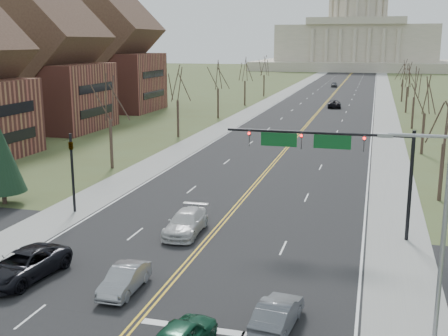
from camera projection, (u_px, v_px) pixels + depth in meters
The scene contains 32 objects.
ground at pixel (146, 310), 26.89m from camera, with size 600.00×600.00×0.00m, color #4B5329.
road at pixel (331, 97), 130.50m from camera, with size 20.00×380.00×0.01m, color black.
cross_road at pixel (187, 264), 32.54m from camera, with size 120.00×14.00×0.01m, color black.
sidewalk_left at pixel (280, 96), 133.54m from camera, with size 4.00×380.00×0.03m, color gray.
sidewalk_right at pixel (384, 98), 127.45m from camera, with size 4.00×380.00×0.03m, color gray.
center_line at pixel (331, 97), 130.50m from camera, with size 0.42×380.00×0.01m, color gold.
edge_line_left at pixel (289, 96), 132.99m from camera, with size 0.15×380.00×0.01m, color silver.
edge_line_right at pixel (374, 98), 128.01m from camera, with size 0.15×380.00×0.01m, color silver.
stop_bar at pixel (243, 334), 24.67m from camera, with size 9.50×0.50×0.01m, color silver.
capitol at pixel (356, 38), 259.17m from camera, with size 90.00×60.00×50.00m.
signal_mast at pixel (331, 149), 36.45m from camera, with size 12.12×0.44×7.20m.
signal_left at pixel (72, 164), 41.71m from camera, with size 0.32×0.36×6.00m.
street_light at pixel (437, 229), 22.51m from camera, with size 2.90×0.25×9.07m.
tree_r_0 at pixel (446, 120), 44.12m from camera, with size 3.74×3.74×8.50m.
tree_l_0 at pixel (109, 100), 55.67m from camera, with size 3.96×3.96×9.00m.
tree_r_1 at pixel (426, 97), 62.96m from camera, with size 3.74×3.74×8.50m.
tree_l_1 at pixel (177, 85), 74.51m from camera, with size 3.96×3.96×9.00m.
tree_r_2 at pixel (415, 84), 81.80m from camera, with size 3.74×3.74×8.50m.
tree_l_2 at pixel (218, 77), 93.35m from camera, with size 3.96×3.96×9.00m.
tree_r_3 at pixel (408, 76), 100.64m from camera, with size 3.74×3.74×8.50m.
tree_l_3 at pixel (245, 71), 112.19m from camera, with size 3.96×3.96×9.00m.
tree_r_4 at pixel (404, 71), 119.47m from camera, with size 3.74×3.74×8.50m.
tree_l_4 at pixel (264, 67), 131.03m from camera, with size 3.96×3.96×9.00m.
conifer_l at pixel (1, 158), 43.82m from camera, with size 3.64×3.64×6.50m.
bldg_left_mid at pixel (48, 70), 81.25m from camera, with size 15.10×14.28×20.75m.
bldg_left_far at pixel (110, 59), 104.14m from camera, with size 17.10×14.28×23.25m.
car_nb_outer_lead at pixel (277, 314), 25.05m from camera, with size 1.48×4.24×1.40m, color #56595E.
car_sb_inner_lead at pixel (124, 279), 28.78m from camera, with size 1.41×4.03×1.33m, color gray.
car_sb_outer_lead at pixel (24, 265), 30.32m from camera, with size 2.59×5.62×1.56m, color black.
car_sb_inner_second at pixel (186, 223), 37.50m from camera, with size 2.12×5.22×1.51m, color silver.
car_far_nb at pixel (334, 104), 109.60m from camera, with size 2.47×5.37×1.49m, color black.
car_far_sb at pixel (334, 85), 159.39m from camera, with size 1.72×4.27×1.45m, color #48494F.
Camera 1 is at (10.04, -22.90, 12.58)m, focal length 45.00 mm.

